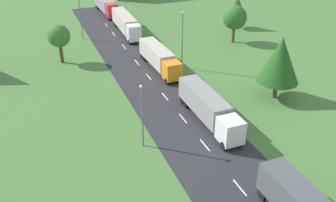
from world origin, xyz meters
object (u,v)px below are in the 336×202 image
(lamppost_second, at_px, (142,113))
(tree_lime, at_px, (237,5))
(truck_fifth, at_px, (106,5))
(tree_ash, at_px, (235,18))
(truck_second, at_px, (208,107))
(truck_third, at_px, (159,57))
(lamppost_fourth, at_px, (80,13))
(lamppost_third, at_px, (182,38))
(truck_fourth, at_px, (126,23))
(tree_elm, at_px, (59,36))
(tree_birch, at_px, (280,60))

(lamppost_second, distance_m, tree_lime, 46.15)
(truck_fifth, xyz_separation_m, tree_ash, (17.96, -28.60, 2.66))
(truck_second, relative_size, lamppost_second, 1.69)
(truck_third, relative_size, lamppost_fourth, 1.35)
(lamppost_third, xyz_separation_m, lamppost_fourth, (-12.42, 20.14, -0.06))
(lamppost_third, bearing_deg, lamppost_second, -124.65)
(truck_fifth, bearing_deg, lamppost_third, -83.91)
(truck_third, bearing_deg, truck_second, -90.05)
(truck_second, height_order, lamppost_third, lamppost_third)
(truck_fourth, bearing_deg, tree_elm, -142.58)
(lamppost_fourth, bearing_deg, lamppost_third, -58.33)
(truck_fourth, distance_m, tree_lime, 23.27)
(tree_birch, bearing_deg, lamppost_second, -168.46)
(tree_ash, height_order, tree_lime, tree_lime)
(truck_fifth, relative_size, lamppost_fourth, 1.46)
(truck_third, height_order, truck_fifth, truck_fifth)
(truck_second, bearing_deg, truck_fifth, 90.35)
(truck_fifth, relative_size, tree_ash, 1.91)
(tree_ash, bearing_deg, tree_elm, 176.92)
(truck_fifth, height_order, lamppost_second, lamppost_second)
(truck_third, xyz_separation_m, truck_fifth, (-0.34, 35.46, 0.05))
(truck_third, distance_m, tree_ash, 19.11)
(truck_third, bearing_deg, tree_elm, 148.88)
(lamppost_second, xyz_separation_m, lamppost_third, (12.52, 18.12, 0.88))
(lamppost_second, xyz_separation_m, tree_birch, (20.50, 4.19, 1.31))
(truck_fourth, relative_size, truck_fifth, 1.07)
(tree_ash, bearing_deg, tree_lime, 57.26)
(truck_third, xyz_separation_m, lamppost_third, (3.55, -0.95, 3.09))
(tree_lime, bearing_deg, truck_fourth, 167.91)
(truck_second, bearing_deg, tree_ash, 53.78)
(truck_fourth, bearing_deg, truck_fifth, 91.20)
(lamppost_second, distance_m, tree_birch, 20.96)
(tree_birch, bearing_deg, tree_lime, 69.40)
(truck_second, bearing_deg, tree_birch, 11.51)
(truck_third, xyz_separation_m, tree_ash, (17.63, 6.85, 2.71))
(lamppost_second, bearing_deg, tree_lime, 46.83)
(lamppost_second, height_order, tree_ash, lamppost_second)
(lamppost_third, bearing_deg, tree_lime, 39.20)
(truck_fourth, relative_size, lamppost_third, 1.55)
(lamppost_fourth, bearing_deg, truck_second, -76.33)
(lamppost_second, relative_size, lamppost_fourth, 0.82)
(truck_second, height_order, truck_third, truck_second)
(truck_third, relative_size, tree_lime, 1.76)
(lamppost_fourth, distance_m, tree_ash, 29.23)
(tree_birch, xyz_separation_m, tree_elm, (-25.72, 23.45, -0.96))
(lamppost_second, relative_size, tree_ash, 1.08)
(truck_second, distance_m, lamppost_second, 9.39)
(tree_elm, height_order, tree_lime, tree_lime)
(truck_third, xyz_separation_m, truck_fourth, (-0.00, 19.42, 0.13))
(truck_second, bearing_deg, truck_fourth, 89.98)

